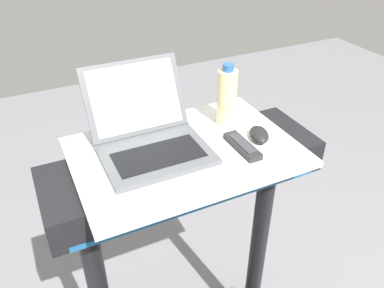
# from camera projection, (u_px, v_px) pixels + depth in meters

# --- Properties ---
(desk_board) EXTENTS (0.69, 0.48, 0.02)m
(desk_board) POSITION_uv_depth(u_px,v_px,m) (185.00, 152.00, 1.23)
(desk_board) COLOR white
(desk_board) RESTS_ON treadmill_base
(laptop) EXTENTS (0.32, 0.35, 0.23)m
(laptop) POSITION_uv_depth(u_px,v_px,m) (149.00, 135.00, 1.20)
(laptop) COLOR #515459
(laptop) RESTS_ON desk_board
(computer_mouse) EXTENTS (0.09, 0.11, 0.03)m
(computer_mouse) POSITION_uv_depth(u_px,v_px,m) (259.00, 134.00, 1.27)
(computer_mouse) COLOR black
(computer_mouse) RESTS_ON desk_board
(water_bottle) EXTENTS (0.07, 0.07, 0.21)m
(water_bottle) POSITION_uv_depth(u_px,v_px,m) (227.00, 97.00, 1.31)
(water_bottle) COLOR beige
(water_bottle) RESTS_ON desk_board
(tv_remote) EXTENTS (0.05, 0.16, 0.02)m
(tv_remote) POSITION_uv_depth(u_px,v_px,m) (242.00, 146.00, 1.22)
(tv_remote) COLOR #232326
(tv_remote) RESTS_ON desk_board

